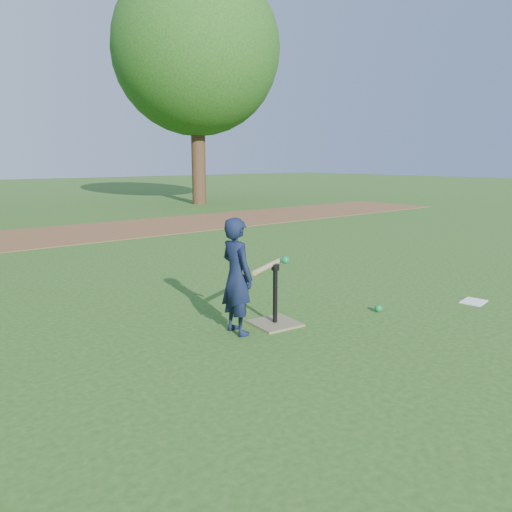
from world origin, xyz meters
TOP-DOWN VIEW (x-y plane):
  - ground at (0.00, 0.00)m, footprint 80.00×80.00m
  - dirt_strip at (0.00, 7.50)m, footprint 24.00×3.00m
  - child at (-0.70, 0.15)m, footprint 0.28×0.41m
  - wiffle_ball_ground at (0.87, -0.29)m, footprint 0.08×0.08m
  - clipboard at (2.03, -0.75)m, footprint 0.33×0.28m
  - batting_tee at (-0.26, 0.11)m, footprint 0.47×0.47m
  - swing_action at (-0.36, 0.10)m, footprint 0.65×0.32m
  - tree_right at (6.50, 12.00)m, footprint 5.80×5.80m

SIDE VIEW (x-z plane):
  - ground at x=0.00m, z-range 0.00..0.00m
  - dirt_strip at x=0.00m, z-range 0.00..0.01m
  - clipboard at x=2.03m, z-range 0.00..0.01m
  - wiffle_ball_ground at x=0.87m, z-range 0.00..0.08m
  - batting_tee at x=-0.26m, z-range -0.20..0.42m
  - child at x=-0.70m, z-range 0.00..1.10m
  - swing_action at x=-0.36m, z-range 0.57..0.66m
  - tree_right at x=6.50m, z-range 1.19..9.39m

